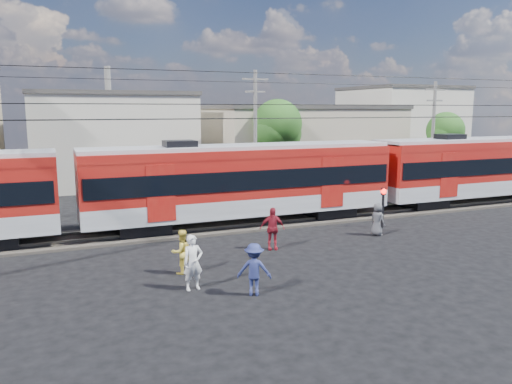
% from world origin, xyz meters
% --- Properties ---
extents(ground, '(120.00, 120.00, 0.00)m').
position_xyz_m(ground, '(0.00, 0.00, 0.00)').
color(ground, black).
rests_on(ground, ground).
extents(track_bed, '(70.00, 3.40, 0.12)m').
position_xyz_m(track_bed, '(0.00, 8.00, 0.06)').
color(track_bed, '#2D2823').
rests_on(track_bed, ground).
extents(rail_near, '(70.00, 0.12, 0.12)m').
position_xyz_m(rail_near, '(0.00, 7.25, 0.18)').
color(rail_near, '#59544C').
rests_on(rail_near, track_bed).
extents(rail_far, '(70.00, 0.12, 0.12)m').
position_xyz_m(rail_far, '(0.00, 8.75, 0.18)').
color(rail_far, '#59544C').
rests_on(rail_far, track_bed).
extents(commuter_train, '(50.30, 3.08, 4.17)m').
position_xyz_m(commuter_train, '(2.59, 8.00, 2.40)').
color(commuter_train, black).
rests_on(commuter_train, ground).
extents(building_midwest, '(12.24, 12.24, 7.30)m').
position_xyz_m(building_midwest, '(-2.00, 27.00, 3.66)').
color(building_midwest, '#B8B4A1').
rests_on(building_midwest, ground).
extents(building_mideast, '(16.32, 10.20, 6.30)m').
position_xyz_m(building_mideast, '(14.00, 24.00, 3.16)').
color(building_mideast, tan).
rests_on(building_mideast, ground).
extents(building_east, '(10.20, 10.20, 8.30)m').
position_xyz_m(building_east, '(28.00, 28.00, 4.16)').
color(building_east, '#B8B4A1').
rests_on(building_east, ground).
extents(utility_pole_mid, '(1.80, 0.24, 8.50)m').
position_xyz_m(utility_pole_mid, '(6.00, 15.00, 4.53)').
color(utility_pole_mid, slate).
rests_on(utility_pole_mid, ground).
extents(utility_pole_east, '(1.80, 0.24, 8.00)m').
position_xyz_m(utility_pole_east, '(20.00, 14.00, 4.28)').
color(utility_pole_east, slate).
rests_on(utility_pole_east, ground).
extents(tree_near, '(3.82, 3.64, 6.72)m').
position_xyz_m(tree_near, '(9.19, 18.09, 4.66)').
color(tree_near, '#382619').
rests_on(tree_near, ground).
extents(tree_far, '(3.36, 3.12, 5.76)m').
position_xyz_m(tree_far, '(24.19, 17.09, 3.99)').
color(tree_far, '#382619').
rests_on(tree_far, ground).
extents(pedestrian_a, '(0.73, 0.52, 1.87)m').
position_xyz_m(pedestrian_a, '(-2.47, -0.18, 0.93)').
color(pedestrian_a, silver).
rests_on(pedestrian_a, ground).
extents(pedestrian_b, '(0.92, 0.79, 1.64)m').
position_xyz_m(pedestrian_b, '(-2.41, 1.58, 0.82)').
color(pedestrian_b, '#DEC545').
rests_on(pedestrian_b, ground).
extents(pedestrian_c, '(1.28, 1.05, 1.72)m').
position_xyz_m(pedestrian_c, '(-0.78, -1.42, 0.86)').
color(pedestrian_c, navy).
rests_on(pedestrian_c, ground).
extents(pedestrian_d, '(1.15, 0.68, 1.84)m').
position_xyz_m(pedestrian_d, '(1.95, 3.24, 0.92)').
color(pedestrian_d, maroon).
rests_on(pedestrian_d, ground).
extents(pedestrian_e, '(0.69, 0.87, 1.56)m').
position_xyz_m(pedestrian_e, '(7.59, 3.53, 0.78)').
color(pedestrian_e, '#45464A').
rests_on(pedestrian_e, ground).
extents(car_silver, '(4.35, 2.16, 1.42)m').
position_xyz_m(car_silver, '(20.15, 12.96, 0.71)').
color(car_silver, silver).
rests_on(car_silver, ground).
extents(crossing_signal, '(0.30, 0.30, 2.06)m').
position_xyz_m(crossing_signal, '(8.80, 4.76, 1.43)').
color(crossing_signal, black).
rests_on(crossing_signal, ground).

